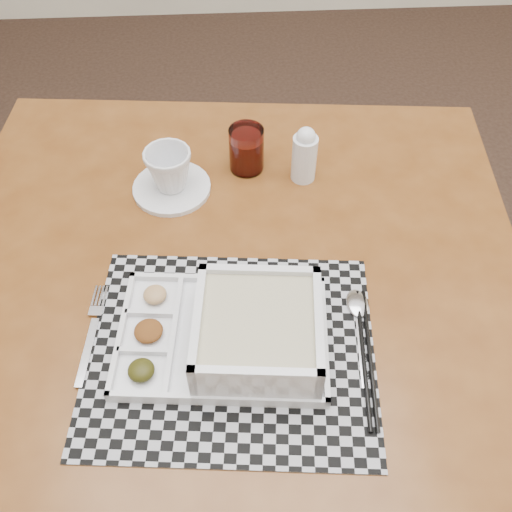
# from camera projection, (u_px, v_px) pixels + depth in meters

# --- Properties ---
(floor) EXTENTS (5.00, 5.00, 0.00)m
(floor) POSITION_uv_depth(u_px,v_px,m) (353.00, 483.00, 1.49)
(floor) COLOR black
(floor) RESTS_ON ground
(dining_table) EXTENTS (1.11, 1.11, 0.77)m
(dining_table) POSITION_uv_depth(u_px,v_px,m) (229.00, 311.00, 1.02)
(dining_table) COLOR #552B0F
(dining_table) RESTS_ON ground
(placemat) EXTENTS (0.47, 0.40, 0.00)m
(placemat) POSITION_uv_depth(u_px,v_px,m) (231.00, 350.00, 0.87)
(placemat) COLOR #9B9BA2
(placemat) RESTS_ON dining_table
(serving_tray) EXTENTS (0.34, 0.25, 0.09)m
(serving_tray) POSITION_uv_depth(u_px,v_px,m) (246.00, 334.00, 0.85)
(serving_tray) COLOR silver
(serving_tray) RESTS_ON placemat
(fork) EXTENTS (0.03, 0.19, 0.00)m
(fork) POSITION_uv_depth(u_px,v_px,m) (91.00, 331.00, 0.89)
(fork) COLOR silver
(fork) RESTS_ON placemat
(spoon) EXTENTS (0.04, 0.18, 0.01)m
(spoon) POSITION_uv_depth(u_px,v_px,m) (358.00, 310.00, 0.92)
(spoon) COLOR silver
(spoon) RESTS_ON placemat
(chopsticks) EXTENTS (0.04, 0.24, 0.01)m
(chopsticks) POSITION_uv_depth(u_px,v_px,m) (367.00, 356.00, 0.86)
(chopsticks) COLOR black
(chopsticks) RESTS_ON placemat
(saucer) EXTENTS (0.15, 0.15, 0.01)m
(saucer) POSITION_uv_depth(u_px,v_px,m) (172.00, 188.00, 1.10)
(saucer) COLOR silver
(saucer) RESTS_ON dining_table
(cup) EXTENTS (0.09, 0.09, 0.08)m
(cup) POSITION_uv_depth(u_px,v_px,m) (169.00, 170.00, 1.06)
(cup) COLOR silver
(cup) RESTS_ON saucer
(juice_glass) EXTENTS (0.07, 0.07, 0.09)m
(juice_glass) POSITION_uv_depth(u_px,v_px,m) (246.00, 151.00, 1.11)
(juice_glass) COLOR white
(juice_glass) RESTS_ON dining_table
(creamer_bottle) EXTENTS (0.05, 0.05, 0.12)m
(creamer_bottle) POSITION_uv_depth(u_px,v_px,m) (304.00, 155.00, 1.08)
(creamer_bottle) COLOR silver
(creamer_bottle) RESTS_ON dining_table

